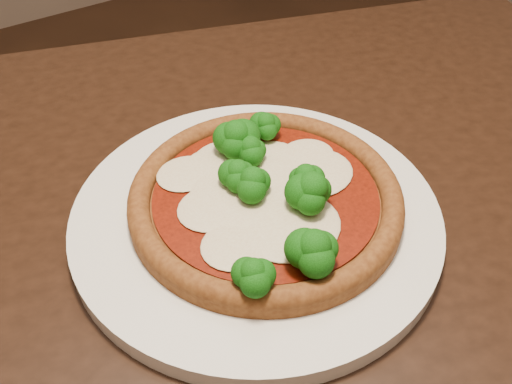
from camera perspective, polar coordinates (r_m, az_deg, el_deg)
dining_table at (r=0.59m, az=-1.28°, el=-12.86°), size 1.28×1.15×0.75m
plate at (r=0.53m, az=-0.00°, el=-2.46°), size 0.34×0.34×0.02m
pizza at (r=0.52m, az=1.00°, el=-0.22°), size 0.25×0.25×0.06m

